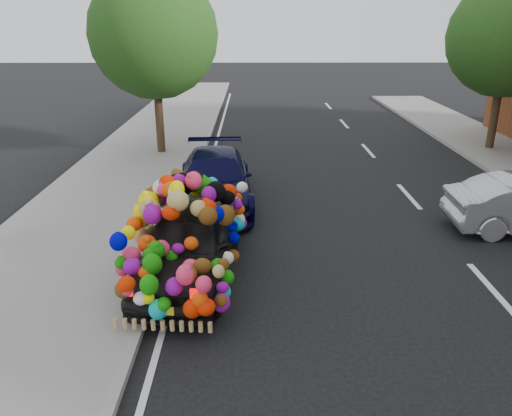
# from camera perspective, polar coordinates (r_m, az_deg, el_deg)

# --- Properties ---
(ground) EXTENTS (100.00, 100.00, 0.00)m
(ground) POSITION_cam_1_polar(r_m,az_deg,el_deg) (8.86, 3.71, -9.50)
(ground) COLOR black
(ground) RESTS_ON ground
(sidewalk) EXTENTS (4.00, 60.00, 0.12)m
(sidewalk) POSITION_cam_1_polar(r_m,az_deg,el_deg) (9.54, -23.32, -8.56)
(sidewalk) COLOR gray
(sidewalk) RESTS_ON ground
(kerb) EXTENTS (0.15, 60.00, 0.13)m
(kerb) POSITION_cam_1_polar(r_m,az_deg,el_deg) (8.97, -11.62, -9.04)
(kerb) COLOR gray
(kerb) RESTS_ON ground
(lane_markings) EXTENTS (6.00, 50.00, 0.01)m
(lane_markings) POSITION_cam_1_polar(r_m,az_deg,el_deg) (9.80, 25.45, -8.48)
(lane_markings) COLOR silver
(lane_markings) RESTS_ON ground
(tree_near_sidewalk) EXTENTS (4.20, 4.20, 6.13)m
(tree_near_sidewalk) POSITION_cam_1_polar(r_m,az_deg,el_deg) (17.43, -11.62, 18.90)
(tree_near_sidewalk) COLOR #332114
(tree_near_sidewalk) RESTS_ON ground
(tree_far_b) EXTENTS (4.00, 4.00, 5.90)m
(tree_far_b) POSITION_cam_1_polar(r_m,az_deg,el_deg) (19.64, 26.81, 16.99)
(tree_far_b) COLOR #332114
(tree_far_b) RESTS_ON ground
(plush_art_car) EXTENTS (2.25, 4.23, 1.97)m
(plush_art_car) POSITION_cam_1_polar(r_m,az_deg,el_deg) (9.01, -7.82, -2.03)
(plush_art_car) COLOR black
(plush_art_car) RESTS_ON ground
(navy_sedan) EXTENTS (2.11, 4.61, 1.31)m
(navy_sedan) POSITION_cam_1_polar(r_m,az_deg,el_deg) (12.75, -4.70, 3.30)
(navy_sedan) COLOR black
(navy_sedan) RESTS_ON ground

